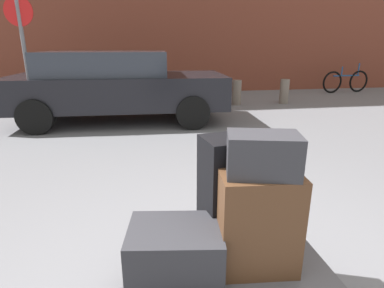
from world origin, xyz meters
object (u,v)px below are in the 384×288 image
at_px(no_parking_sign, 24,50).
at_px(suitcase_black_stacked_top, 235,190).
at_px(bollard_kerb_near, 237,93).
at_px(bollard_kerb_mid, 284,91).
at_px(suitcase_brown_front_left, 258,222).
at_px(parked_car, 116,85).
at_px(suitcase_charcoal_center, 175,249).
at_px(bicycle_leaning, 346,81).
at_px(luggage_cart, 225,274).
at_px(duffel_bag_charcoal_topmost_pile, 263,155).

bearing_deg(no_parking_sign, suitcase_black_stacked_top, -60.42).
bearing_deg(no_parking_sign, bollard_kerb_near, 22.43).
bearing_deg(bollard_kerb_mid, suitcase_brown_front_left, -116.35).
bearing_deg(parked_car, suitcase_black_stacked_top, -78.16).
distance_m(suitcase_charcoal_center, no_parking_sign, 5.27).
height_order(suitcase_charcoal_center, bicycle_leaning, bicycle_leaning).
distance_m(luggage_cart, parked_car, 5.29).
xyz_separation_m(bicycle_leaning, bollard_kerb_mid, (-2.94, -1.60, -0.04)).
bearing_deg(suitcase_black_stacked_top, luggage_cart, -126.10).
bearing_deg(bicycle_leaning, suitcase_black_stacked_top, -128.23).
relative_size(bollard_kerb_near, bollard_kerb_mid, 1.00).
bearing_deg(parked_car, bollard_kerb_mid, 17.68).
bearing_deg(bollard_kerb_near, bollard_kerb_mid, 0.00).
distance_m(suitcase_brown_front_left, duffel_bag_charcoal_topmost_pile, 0.39).
height_order(duffel_bag_charcoal_topmost_pile, parked_car, parked_car).
xyz_separation_m(bollard_kerb_near, bollard_kerb_mid, (1.35, 0.00, 0.00)).
xyz_separation_m(luggage_cart, bollard_kerb_mid, (3.44, 6.58, 0.06)).
height_order(luggage_cart, no_parking_sign, no_parking_sign).
height_order(suitcase_charcoal_center, no_parking_sign, no_parking_sign).
bearing_deg(suitcase_black_stacked_top, no_parking_sign, 109.49).
relative_size(duffel_bag_charcoal_topmost_pile, bollard_kerb_near, 0.55).
relative_size(luggage_cart, bicycle_leaning, 0.66).
distance_m(bollard_kerb_near, no_parking_sign, 5.02).
xyz_separation_m(bicycle_leaning, bollard_kerb_near, (-4.29, -1.60, -0.04)).
bearing_deg(bicycle_leaning, no_parking_sign, -158.50).
distance_m(suitcase_brown_front_left, parked_car, 5.34).
bearing_deg(luggage_cart, suitcase_charcoal_center, 179.61).
relative_size(suitcase_brown_front_left, parked_car, 0.13).
xyz_separation_m(suitcase_brown_front_left, no_parking_sign, (-2.59, 4.75, 0.83)).
distance_m(duffel_bag_charcoal_topmost_pile, bollard_kerb_near, 6.93).
distance_m(duffel_bag_charcoal_topmost_pile, bollard_kerb_mid, 7.42).
relative_size(suitcase_black_stacked_top, bicycle_leaning, 0.40).
bearing_deg(bollard_kerb_mid, parked_car, -162.32).
bearing_deg(parked_car, bicycle_leaning, 22.30).
height_order(suitcase_charcoal_center, bollard_kerb_mid, bollard_kerb_mid).
distance_m(luggage_cart, bollard_kerb_mid, 7.42).
relative_size(luggage_cart, duffel_bag_charcoal_topmost_pile, 3.18).
distance_m(parked_car, bollard_kerb_near, 3.35).
height_order(parked_car, bicycle_leaning, parked_car).
relative_size(suitcase_charcoal_center, no_parking_sign, 0.22).
height_order(duffel_bag_charcoal_topmost_pile, bicycle_leaning, duffel_bag_charcoal_topmost_pile).
bearing_deg(duffel_bag_charcoal_topmost_pile, no_parking_sign, 132.20).
relative_size(luggage_cart, parked_car, 0.26).
relative_size(suitcase_charcoal_center, bollard_kerb_near, 0.78).
bearing_deg(no_parking_sign, luggage_cart, -62.71).
height_order(luggage_cart, bicycle_leaning, bicycle_leaning).
xyz_separation_m(suitcase_brown_front_left, parked_car, (-1.09, 5.23, 0.14)).
bearing_deg(suitcase_brown_front_left, suitcase_black_stacked_top, 105.37).
distance_m(duffel_bag_charcoal_topmost_pile, parked_car, 5.34).
bearing_deg(no_parking_sign, suitcase_brown_front_left, -61.38).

